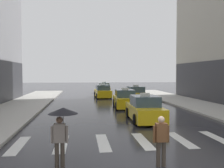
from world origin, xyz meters
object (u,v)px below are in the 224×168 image
object	(u,v)px
taxi_lead	(144,109)
pedestrian_plain_coat	(161,138)
taxi_fifth	(104,89)
taxi_second	(125,100)
pedestrian_with_umbrella	(62,121)
taxi_third	(135,94)
taxi_fourth	(103,92)

from	to	relation	value
taxi_lead	pedestrian_plain_coat	bearing A→B (deg)	-100.84
taxi_fifth	pedestrian_plain_coat	bearing A→B (deg)	-91.79
taxi_fifth	taxi_second	bearing A→B (deg)	-88.90
taxi_fifth	pedestrian_plain_coat	world-z (taller)	taxi_fifth
taxi_second	pedestrian_with_umbrella	distance (m)	14.30
pedestrian_with_umbrella	taxi_lead	bearing A→B (deg)	57.62
taxi_lead	pedestrian_with_umbrella	xyz separation A→B (m)	(-4.67, -7.37, 0.79)
taxi_third	pedestrian_with_umbrella	world-z (taller)	pedestrian_with_umbrella
taxi_third	taxi_fourth	world-z (taller)	same
taxi_third	pedestrian_plain_coat	xyz separation A→B (m)	(-3.49, -19.37, 0.21)
taxi_second	pedestrian_plain_coat	xyz separation A→B (m)	(-1.28, -13.89, 0.21)
taxi_lead	pedestrian_plain_coat	world-z (taller)	taxi_lead
taxi_lead	taxi_third	bearing A→B (deg)	80.18
taxi_fifth	pedestrian_with_umbrella	world-z (taller)	pedestrian_with_umbrella
taxi_third	taxi_fourth	xyz separation A→B (m)	(-3.38, 4.19, 0.00)
taxi_lead	taxi_third	distance (m)	11.85
taxi_lead	taxi_fourth	size ratio (longest dim) A/B	0.99
taxi_fifth	pedestrian_plain_coat	size ratio (longest dim) A/B	2.81
taxi_lead	taxi_fourth	world-z (taller)	same
taxi_fourth	taxi_third	bearing A→B (deg)	-51.08
taxi_lead	pedestrian_with_umbrella	distance (m)	8.76
taxi_second	taxi_third	bearing A→B (deg)	68.02
taxi_lead	pedestrian_with_umbrella	size ratio (longest dim) A/B	2.36
taxi_third	taxi_fifth	world-z (taller)	same
taxi_lead	taxi_fifth	bearing A→B (deg)	91.29
taxi_third	pedestrian_with_umbrella	xyz separation A→B (m)	(-6.69, -19.04, 0.79)
taxi_fifth	taxi_third	bearing A→B (deg)	-77.36
taxi_fourth	pedestrian_plain_coat	bearing A→B (deg)	-90.27
taxi_fourth	taxi_fifth	bearing A→B (deg)	83.24
taxi_third	pedestrian_with_umbrella	distance (m)	20.20
taxi_lead	taxi_fourth	xyz separation A→B (m)	(-1.36, 15.87, 0.00)
taxi_third	taxi_fifth	distance (m)	11.60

